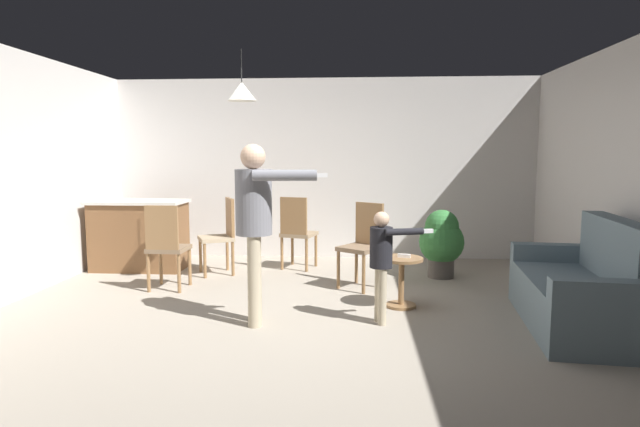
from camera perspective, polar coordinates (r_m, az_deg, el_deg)
The scene contains 14 objects.
ground at distance 5.06m, azimuth -1.91°, elevation -11.65°, with size 7.68×7.68×0.00m, color #9E9384.
wall_back at distance 8.00m, azimuth 0.37°, elevation 4.87°, with size 6.40×0.10×2.70m, color silver.
couch_floral at distance 5.37m, azimuth 26.61°, elevation -7.61°, with size 1.05×1.88×1.00m.
kitchen_counter at distance 7.58m, azimuth -19.00°, elevation -2.19°, with size 1.26×0.66×0.95m.
side_table_by_couch at distance 5.50m, azimuth 8.83°, elevation -6.71°, with size 0.44×0.44×0.52m.
person_adult at distance 4.82m, azimuth -7.04°, elevation -0.02°, with size 0.85×0.48×1.67m.
person_child at distance 4.89m, azimuth 6.77°, elevation -4.43°, with size 0.58×0.30×1.05m.
dining_chair_by_counter at distance 6.30m, azimuth -16.36°, elevation -3.18°, with size 0.43×0.43×1.00m.
dining_chair_near_wall at distance 7.17m, azimuth -2.52°, elevation -1.78°, with size 0.52×0.52×1.00m.
dining_chair_centre_back at distance 7.01m, azimuth -10.64°, elevation -2.07°, with size 0.56×0.56×1.00m.
dining_chair_spare at distance 6.22m, azimuth 4.77°, elevation -3.07°, with size 0.59×0.59×1.00m.
potted_plant_corner at distance 6.88m, azimuth 13.06°, elevation -2.84°, with size 0.57×0.57×0.87m.
spare_remote_on_table at distance 5.45m, azimuth 9.12°, elevation -4.56°, with size 0.04×0.13×0.04m, color white.
ceiling_light_pendant at distance 5.91m, azimuth -8.49°, elevation 12.99°, with size 0.32×0.32×0.55m.
Camera 1 is at (0.49, -4.78, 1.57)m, focal length 29.46 mm.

